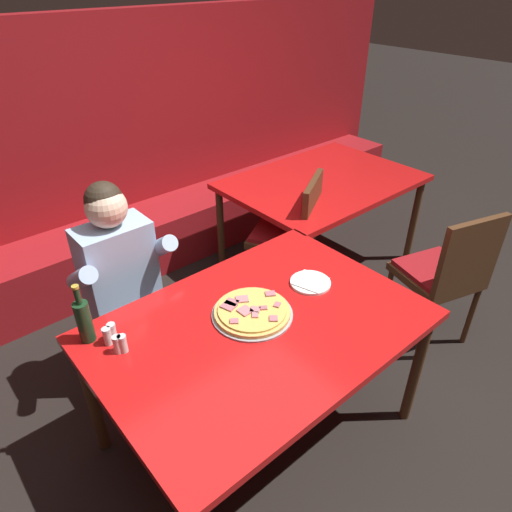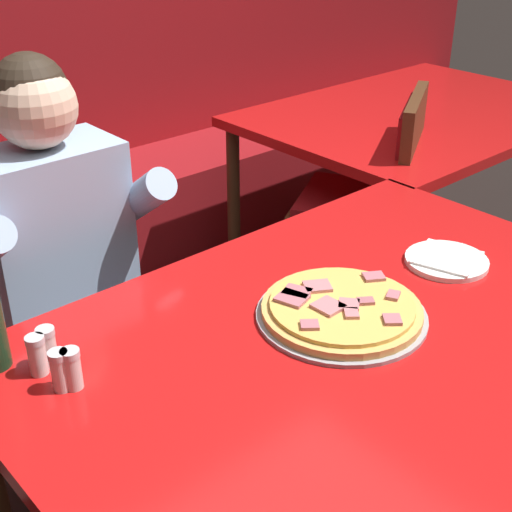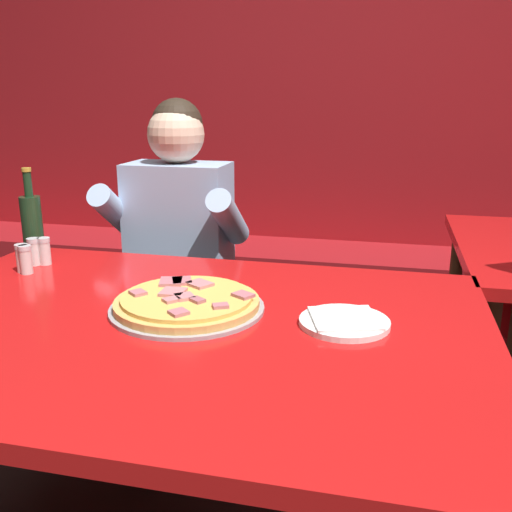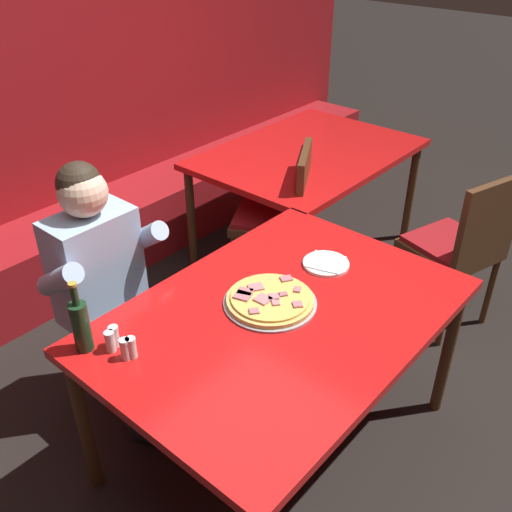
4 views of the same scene
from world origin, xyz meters
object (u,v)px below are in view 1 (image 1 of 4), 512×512
shaker_red_pepper_flakes (123,344)px  plate_white_paper (310,282)px  diner_seated_blue_shirt (128,286)px  background_dining_table (322,188)px  beer_bottle (84,320)px  dining_chair_far_right (448,270)px  shaker_black_pepper (112,332)px  pizza (252,312)px  main_dining_table (260,335)px  dining_chair_far_left (293,228)px  shaker_parmesan (118,345)px  shaker_oregano (108,337)px

shaker_red_pepper_flakes → plate_white_paper: bearing=-10.8°
diner_seated_blue_shirt → background_dining_table: bearing=6.2°
beer_bottle → dining_chair_far_right: (1.99, -0.63, -0.31)m
shaker_black_pepper → background_dining_table: shaker_black_pepper is taller
pizza → dining_chair_far_right: 1.39m
beer_bottle → background_dining_table: (2.09, 0.52, -0.18)m
beer_bottle → main_dining_table: bearing=-32.9°
beer_bottle → shaker_red_pepper_flakes: bearing=-63.5°
beer_bottle → shaker_black_pepper: bearing=-40.3°
diner_seated_blue_shirt → dining_chair_far_left: 1.30m
main_dining_table → beer_bottle: bearing=147.1°
main_dining_table → pizza: bearing=79.4°
beer_bottle → shaker_red_pepper_flakes: 0.20m
shaker_parmesan → dining_chair_far_left: dining_chair_far_left is taller
shaker_red_pepper_flakes → diner_seated_blue_shirt: (0.26, 0.50, -0.10)m
pizza → dining_chair_far_right: dining_chair_far_right is taller
shaker_black_pepper → shaker_oregano: bearing=-155.2°
main_dining_table → shaker_black_pepper: bearing=148.4°
main_dining_table → shaker_parmesan: (-0.57, 0.26, 0.11)m
shaker_red_pepper_flakes → diner_seated_blue_shirt: 0.57m
shaker_red_pepper_flakes → shaker_parmesan: bearing=150.9°
beer_bottle → dining_chair_far_left: beer_bottle is taller
pizza → shaker_red_pepper_flakes: size_ratio=4.45×
dining_chair_far_right → main_dining_table: bearing=171.1°
pizza → shaker_oregano: (-0.60, 0.26, 0.02)m
shaker_oregano → dining_chair_far_left: 1.67m
pizza → main_dining_table: bearing=-100.6°
shaker_oregano → shaker_red_pepper_flakes: bearing=-70.9°
dining_chair_far_right → background_dining_table: (0.10, 1.14, 0.13)m
pizza → dining_chair_far_right: size_ratio=0.39×
shaker_oregano → main_dining_table: bearing=-29.4°
background_dining_table → shaker_parmesan: bearing=-161.5°
pizza → shaker_parmesan: size_ratio=4.45×
main_dining_table → background_dining_table: size_ratio=1.04×
beer_bottle → shaker_black_pepper: beer_bottle is taller
main_dining_table → shaker_oregano: 0.68m
main_dining_table → shaker_parmesan: shaker_parmesan is taller
pizza → shaker_oregano: 0.65m
dining_chair_far_right → shaker_oregano: bearing=164.4°
main_dining_table → background_dining_table: same height
beer_bottle → plate_white_paper: bearing=-18.6°
shaker_oregano → background_dining_table: 2.13m
shaker_oregano → shaker_black_pepper: 0.03m
shaker_black_pepper → dining_chair_far_left: size_ratio=0.09×
pizza → plate_white_paper: 0.39m
shaker_oregano → shaker_black_pepper: (0.03, 0.01, 0.00)m
shaker_oregano → shaker_black_pepper: size_ratio=1.00×
shaker_oregano → shaker_red_pepper_flakes: 0.09m
main_dining_table → shaker_red_pepper_flakes: shaker_red_pepper_flakes is taller
shaker_parmesan → background_dining_table: bearing=18.5°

